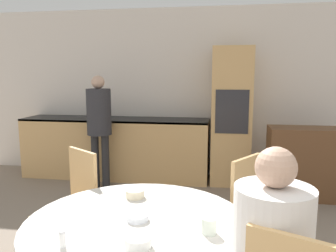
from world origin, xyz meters
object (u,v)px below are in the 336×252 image
Objects in this scene: person_standing at (99,119)px; bowl_near at (137,217)px; oven_unit at (231,116)px; sideboard at (310,163)px; bowl_centre at (135,194)px; chair_far_left at (74,204)px; chair_far_right at (235,209)px; cup at (209,226)px; bowl_far at (138,242)px.

person_standing is 11.90× the size of bowl_near.
person_standing reaches higher than bowl_near.
sideboard is (0.99, -0.49, -0.53)m from oven_unit.
bowl_centre is at bearing -63.71° from person_standing.
chair_far_right is at bearing 39.95° from chair_far_left.
chair_far_right reaches higher than bowl_near.
bowl_centre is (-0.52, 0.45, -0.02)m from cup.
oven_unit is 1.23m from sideboard.
bowl_centre is at bearing -128.09° from sideboard.
bowl_near is at bearing -5.81° from chair_far_right.
oven_unit is 1.25× the size of person_standing.
oven_unit is 1.88m from person_standing.
oven_unit is at bearing -146.63° from chair_far_right.
person_standing is (-2.81, -0.03, 0.51)m from sideboard.
chair_far_left is at bearing -51.79° from chair_far_right.
chair_far_left reaches higher than sideboard.
cup is at bearing 2.99° from chair_far_left.
oven_unit is 1.89× the size of sideboard.
oven_unit is 3.39m from bowl_far.
chair_far_right reaches higher than sideboard.
chair_far_right reaches higher than bowl_far.
bowl_near is at bearing 166.61° from cup.
oven_unit reaches higher than person_standing.
bowl_far is at bearing 6.99° from chair_far_right.
chair_far_left is 2.02m from person_standing.
person_standing is 2.80m from bowl_near.
bowl_centre reaches higher than bowl_near.
oven_unit is 14.57× the size of bowl_far.
bowl_near is 1.01× the size of bowl_centre.
oven_unit is 2.02× the size of chair_far_left.
cup is at bearing -58.68° from person_standing.
bowl_far is at bearing -74.08° from bowl_centre.
person_standing reaches higher than bowl_centre.
sideboard is 3.02m from chair_far_left.
bowl_near is at bearing -64.96° from person_standing.
bowl_near is (-1.62, -2.56, 0.29)m from sideboard.
bowl_near is 0.98× the size of bowl_far.
chair_far_right is 0.86m from cup.
oven_unit is at bearing 153.95° from sideboard.
oven_unit is at bearing 78.31° from bowl_near.
chair_far_left is at bearing -75.46° from person_standing.
cup is at bearing -93.85° from oven_unit.
oven_unit is 15.01× the size of bowl_centre.
bowl_far is at bearing -14.03° from chair_far_left.
bowl_centre is at bearing 139.26° from cup.
oven_unit is 3.12m from bowl_near.
oven_unit is 2.38m from chair_far_right.
cup is at bearing -13.39° from bowl_near.
person_standing is at bearing -179.41° from sideboard.
bowl_far is (-0.52, -1.00, 0.22)m from chair_far_right.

